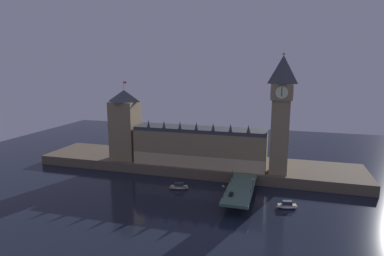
{
  "coord_description": "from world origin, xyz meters",
  "views": [
    {
      "loc": [
        57.73,
        -167.54,
        69.84
      ],
      "look_at": [
        3.46,
        20.0,
        32.61
      ],
      "focal_mm": 30.0,
      "sensor_mm": 36.0,
      "label": 1
    }
  ],
  "objects": [
    {
      "name": "ground_plane",
      "position": [
        0.0,
        0.0,
        0.0
      ],
      "size": [
        400.0,
        400.0,
        0.0
      ],
      "primitive_type": "plane",
      "color": "black"
    },
    {
      "name": "embankment",
      "position": [
        0.0,
        39.0,
        3.23
      ],
      "size": [
        220.0,
        42.0,
        6.45
      ],
      "color": "brown",
      "rests_on": "ground_plane"
    },
    {
      "name": "parliament_hall",
      "position": [
        5.75,
        29.9,
        18.76
      ],
      "size": [
        86.0,
        19.16,
        29.61
      ],
      "color": "#8E7A56",
      "rests_on": "embankment"
    },
    {
      "name": "clock_tower",
      "position": [
        56.05,
        26.72,
        44.34
      ],
      "size": [
        12.82,
        12.93,
        71.65
      ],
      "color": "#8E7A56",
      "rests_on": "embankment"
    },
    {
      "name": "victoria_tower",
      "position": [
        -47.88,
        30.04,
        30.58
      ],
      "size": [
        17.42,
        17.42,
        53.98
      ],
      "color": "#8E7A56",
      "rests_on": "embankment"
    },
    {
      "name": "bridge",
      "position": [
        37.47,
        -5.0,
        4.88
      ],
      "size": [
        13.77,
        46.0,
        6.58
      ],
      "color": "#476656",
      "rests_on": "ground_plane"
    },
    {
      "name": "car_northbound_trail",
      "position": [
        34.44,
        -16.43,
        7.29
      ],
      "size": [
        1.91,
        4.26,
        1.52
      ],
      "color": "black",
      "rests_on": "bridge"
    },
    {
      "name": "pedestrian_near_rail",
      "position": [
        31.41,
        -12.52,
        7.53
      ],
      "size": [
        0.38,
        0.38,
        1.79
      ],
      "color": "black",
      "rests_on": "bridge"
    },
    {
      "name": "pedestrian_mid_walk",
      "position": [
        43.53,
        -9.51,
        7.49
      ],
      "size": [
        0.38,
        0.38,
        1.72
      ],
      "color": "black",
      "rests_on": "bridge"
    },
    {
      "name": "pedestrian_far_rail",
      "position": [
        31.41,
        1.93,
        7.52
      ],
      "size": [
        0.38,
        0.38,
        1.77
      ],
      "color": "black",
      "rests_on": "bridge"
    },
    {
      "name": "street_lamp_near",
      "position": [
        31.01,
        -19.72,
        10.35
      ],
      "size": [
        1.34,
        0.6,
        6.03
      ],
      "color": "#2D3333",
      "rests_on": "bridge"
    },
    {
      "name": "street_lamp_mid",
      "position": [
        43.93,
        -5.0,
        10.31
      ],
      "size": [
        1.34,
        0.6,
        5.96
      ],
      "color": "#2D3333",
      "rests_on": "bridge"
    },
    {
      "name": "street_lamp_far",
      "position": [
        31.01,
        9.72,
        10.41
      ],
      "size": [
        1.34,
        0.6,
        6.12
      ],
      "color": "#2D3333",
      "rests_on": "bridge"
    },
    {
      "name": "boat_upstream",
      "position": [
        1.47,
        -0.32,
        1.44
      ],
      "size": [
        11.93,
        6.64,
        3.93
      ],
      "color": "#B2A893",
      "rests_on": "ground_plane"
    },
    {
      "name": "boat_downstream",
      "position": [
        61.72,
        -9.56,
        1.43
      ],
      "size": [
        10.97,
        6.06,
        3.91
      ],
      "color": "white",
      "rests_on": "ground_plane"
    }
  ]
}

